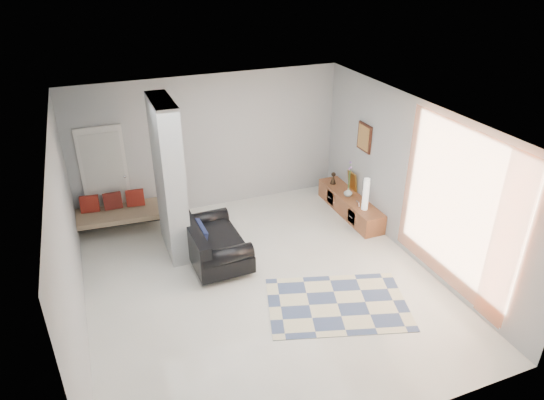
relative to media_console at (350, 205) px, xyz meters
name	(u,v)px	position (x,y,z in m)	size (l,w,h in m)	color
floor	(263,284)	(-2.52, -1.58, -0.20)	(6.00, 6.00, 0.00)	beige
ceiling	(261,121)	(-2.52, -1.58, 2.60)	(6.00, 6.00, 0.00)	white
wall_back	(210,144)	(-2.52, 1.42, 1.20)	(6.00, 6.00, 0.00)	#ADAFB1
wall_front	(367,343)	(-2.52, -4.58, 1.20)	(6.00, 6.00, 0.00)	#ADAFB1
wall_left	(69,246)	(-5.27, -1.58, 1.20)	(6.00, 6.00, 0.00)	#ADAFB1
wall_right	(413,181)	(0.23, -1.58, 1.20)	(6.00, 6.00, 0.00)	#ADAFB1
partition_column	(169,179)	(-3.62, 0.02, 1.20)	(0.35, 1.20, 2.80)	#AAB0B1
hallway_door	(105,177)	(-4.62, 1.38, 0.82)	(0.85, 0.06, 2.04)	white
curtain	(456,210)	(0.15, -2.73, 1.25)	(2.55, 2.55, 0.00)	#FF7B43
wall_art	(364,137)	(0.20, 0.00, 1.45)	(0.04, 0.45, 0.55)	#3F1C11
media_console	(350,205)	(0.00, 0.00, 0.00)	(0.45, 2.00, 0.80)	brown
loveseat	(211,243)	(-3.11, -0.60, 0.15)	(0.97, 1.61, 0.76)	silver
daybed	(121,211)	(-4.44, 1.05, 0.21)	(1.88, 0.91, 0.77)	black
area_rug	(337,304)	(-1.62, -2.48, -0.20)	(2.14, 1.43, 0.01)	#F1E6B8
cylinder_lamp	(366,194)	(-0.02, -0.57, 0.52)	(0.12, 0.12, 0.65)	white
bronze_figurine	(333,178)	(-0.05, 0.67, 0.33)	(0.13, 0.13, 0.26)	black
vase	(348,192)	(-0.05, 0.03, 0.29)	(0.18, 0.18, 0.18)	silver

